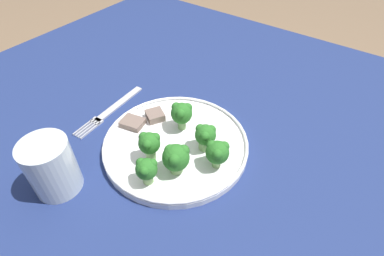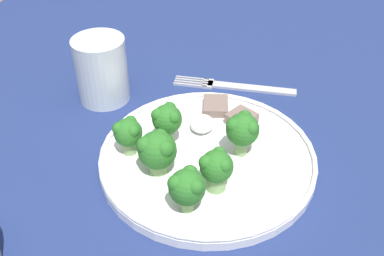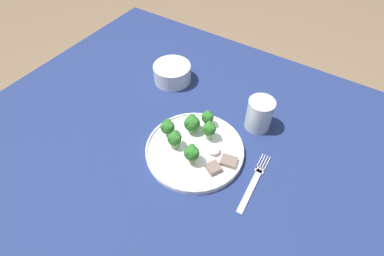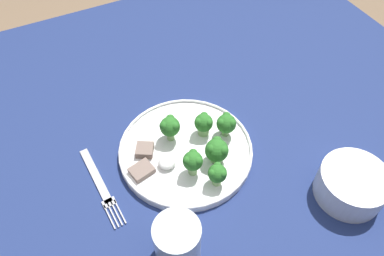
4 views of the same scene
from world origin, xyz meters
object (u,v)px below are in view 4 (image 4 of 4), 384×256
at_px(dinner_plate, 186,150).
at_px(cream_bowl, 351,185).
at_px(fork, 101,185).
at_px(drinking_glass, 178,244).

distance_m(dinner_plate, cream_bowl, 0.31).
relative_size(fork, drinking_glass, 1.98).
bearing_deg(cream_bowl, dinner_plate, -43.52).
height_order(dinner_plate, cream_bowl, cream_bowl).
xyz_separation_m(dinner_plate, fork, (0.18, -0.00, -0.01)).
distance_m(fork, drinking_glass, 0.20).
bearing_deg(fork, cream_bowl, 151.59).
bearing_deg(drinking_glass, dinner_plate, -119.28).
relative_size(fork, cream_bowl, 1.54).
relative_size(dinner_plate, cream_bowl, 2.16).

